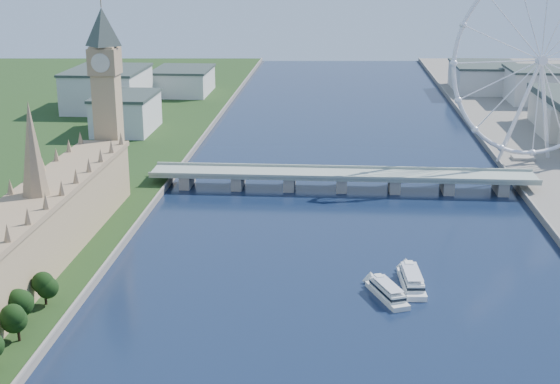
# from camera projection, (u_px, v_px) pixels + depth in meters

# --- Properties ---
(parliament_range) EXTENTS (24.00, 200.00, 70.00)m
(parliament_range) POSITION_uv_depth(u_px,v_px,m) (40.00, 228.00, 328.94)
(parliament_range) COLOR tan
(parliament_range) RESTS_ON ground
(big_ben) EXTENTS (20.02, 20.02, 110.00)m
(big_ben) POSITION_uv_depth(u_px,v_px,m) (106.00, 77.00, 418.09)
(big_ben) COLOR tan
(big_ben) RESTS_ON ground
(westminster_bridge) EXTENTS (220.00, 22.00, 9.50)m
(westminster_bridge) POSITION_uv_depth(u_px,v_px,m) (342.00, 178.00, 447.52)
(westminster_bridge) COLOR gray
(westminster_bridge) RESTS_ON ground
(london_eye) EXTENTS (113.60, 39.12, 124.30)m
(london_eye) POSITION_uv_depth(u_px,v_px,m) (541.00, 61.00, 474.07)
(london_eye) COLOR silver
(london_eye) RESTS_ON ground
(city_skyline) EXTENTS (505.00, 280.00, 32.00)m
(city_skyline) POSITION_uv_depth(u_px,v_px,m) (386.00, 88.00, 690.04)
(city_skyline) COLOR beige
(city_skyline) RESTS_ON ground
(tour_boat_near) EXTENTS (18.09, 30.33, 6.55)m
(tour_boat_near) POSITION_uv_depth(u_px,v_px,m) (387.00, 298.00, 305.89)
(tour_boat_near) COLOR silver
(tour_boat_near) RESTS_ON ground
(tour_boat_far) EXTENTS (10.36, 33.10, 7.24)m
(tour_boat_far) POSITION_uv_depth(u_px,v_px,m) (411.00, 287.00, 316.32)
(tour_boat_far) COLOR white
(tour_boat_far) RESTS_ON ground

